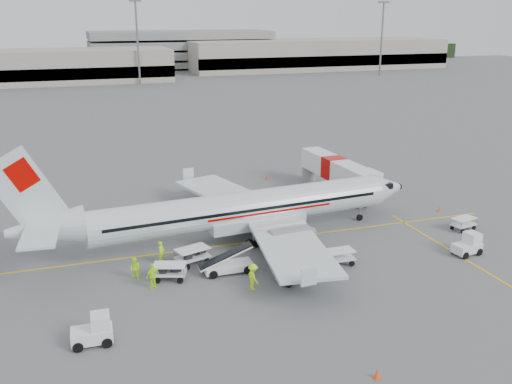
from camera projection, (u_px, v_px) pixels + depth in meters
ground at (263, 240)px, 49.25m from camera, size 360.00×360.00×0.00m
stripe_lead at (263, 240)px, 49.25m from camera, size 44.00×0.20×0.01m
stripe_cross at (458, 255)px, 46.25m from camera, size 0.20×20.00×0.01m
terminal_east at (316, 54)px, 200.11m from camera, size 90.00×26.00×10.00m
parking_garage at (181, 48)px, 199.46m from camera, size 62.00×24.00×14.00m
treeline at (105, 59)px, 206.66m from camera, size 300.00×3.00×6.00m
mast_center at (138, 43)px, 154.21m from camera, size 3.20×1.20×22.00m
mast_east at (382, 39)px, 176.91m from camera, size 3.20×1.20×22.00m
aircraft at (244, 186)px, 48.13m from camera, size 37.06×30.17×9.62m
jet_bridge at (334, 175)px, 61.70m from camera, size 3.93×15.25×3.96m
belt_loader at (228, 256)px, 42.82m from camera, size 4.94×1.88×2.67m
tug_fore at (467, 244)px, 46.17m from camera, size 2.49×1.68×1.78m
tug_mid at (292, 272)px, 41.43m from camera, size 2.32×1.68×1.61m
tug_aft at (92, 330)px, 33.60m from camera, size 2.45×1.46×1.86m
cart_loaded_a at (170, 272)px, 41.83m from camera, size 2.70×2.09×1.24m
cart_loaded_b at (193, 256)px, 44.41m from camera, size 2.92×2.24×1.34m
cart_empty_a at (339, 257)px, 44.35m from camera, size 2.35×1.40×1.22m
cart_empty_b at (463, 224)px, 51.53m from camera, size 2.43×1.75×1.15m
cone_nose at (439, 209)px, 56.46m from camera, size 0.33×0.33×0.54m
cone_port at (267, 177)px, 67.41m from camera, size 0.33×0.33×0.54m
cone_stbd at (377, 373)px, 30.59m from camera, size 0.37×0.37×0.60m
crew_a at (161, 252)px, 44.60m from camera, size 0.74×0.78×1.79m
crew_b at (135, 269)px, 41.82m from camera, size 1.03×1.06×1.72m
crew_c at (253, 277)px, 40.28m from camera, size 0.90×1.34×1.93m
crew_d at (153, 276)px, 40.48m from camera, size 1.19×0.92×1.89m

